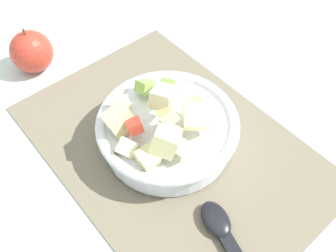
% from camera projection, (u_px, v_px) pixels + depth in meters
% --- Properties ---
extents(ground_plane, '(2.40, 2.40, 0.00)m').
position_uv_depth(ground_plane, '(171.00, 146.00, 0.60)').
color(ground_plane, silver).
extents(placemat, '(0.49, 0.34, 0.01)m').
position_uv_depth(placemat, '(171.00, 145.00, 0.59)').
color(placemat, '#756B56').
rests_on(placemat, ground_plane).
extents(salad_bowl, '(0.22, 0.22, 0.11)m').
position_uv_depth(salad_bowl, '(167.00, 128.00, 0.57)').
color(salad_bowl, white).
rests_on(salad_bowl, placemat).
extents(serving_spoon, '(0.19, 0.07, 0.01)m').
position_uv_depth(serving_spoon, '(228.00, 241.00, 0.49)').
color(serving_spoon, black).
rests_on(serving_spoon, placemat).
extents(whole_apple, '(0.08, 0.08, 0.09)m').
position_uv_depth(whole_apple, '(32.00, 52.00, 0.68)').
color(whole_apple, '#BC3828').
rests_on(whole_apple, ground_plane).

